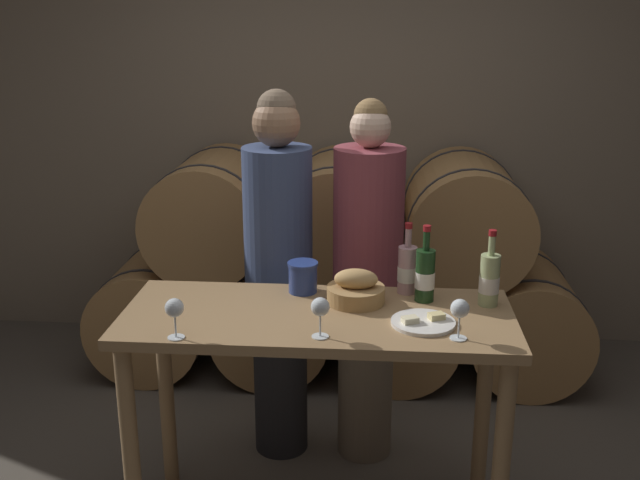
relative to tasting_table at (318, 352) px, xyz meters
The scene contains 14 objects.
stone_wall_back 2.14m from the tasting_table, 90.00° to the left, with size 10.00×0.12×3.20m.
barrel_stack 1.46m from the tasting_table, 90.00° to the left, with size 2.78×0.82×1.26m.
tasting_table is the anchor object (origin of this frame).
person_left 0.61m from the tasting_table, 111.34° to the left, with size 0.31×0.31×1.71m.
person_right 0.60m from the tasting_table, 72.43° to the left, with size 0.31×0.31×1.67m.
wine_bottle_red 0.51m from the tasting_table, 21.69° to the left, with size 0.08×0.08×0.30m.
wine_bottle_white 0.71m from the tasting_table, 11.81° to the left, with size 0.08×0.08×0.30m.
wine_bottle_rose 0.49m from the tasting_table, 35.48° to the left, with size 0.08×0.08×0.29m.
blue_crock 0.32m from the tasting_table, 109.42° to the left, with size 0.12×0.12×0.12m.
bread_basket 0.28m from the tasting_table, 41.16° to the left, with size 0.22×0.22×0.14m.
cheese_plate 0.43m from the tasting_table, 10.57° to the right, with size 0.23×0.23×0.04m.
wine_glass_far_left 0.60m from the tasting_table, 151.52° to the right, with size 0.07×0.07×0.15m.
wine_glass_left 0.34m from the tasting_table, 82.88° to the right, with size 0.07×0.07×0.15m.
wine_glass_center 0.60m from the tasting_table, 20.43° to the right, with size 0.07×0.07×0.15m.
Camera 1 is at (0.21, -2.58, 2.03)m, focal length 42.00 mm.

